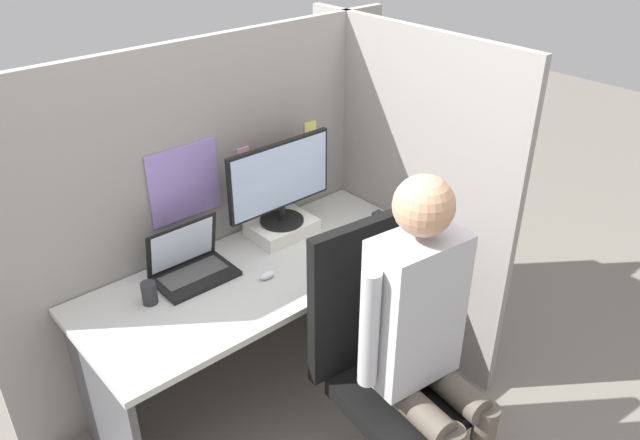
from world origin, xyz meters
name	(u,v)px	position (x,y,z in m)	size (l,w,h in m)	color
ground_plane	(311,428)	(0.00, 0.00, 0.00)	(12.00, 12.00, 0.00)	slate
cubicle_panel_back	(213,216)	(0.00, 0.70, 0.83)	(2.11, 0.05, 1.65)	gray
cubicle_panel_right	(402,194)	(0.83, 0.27, 0.83)	(0.04, 1.31, 1.65)	gray
desk	(262,300)	(0.00, 0.34, 0.55)	(1.61, 0.67, 0.71)	#B7B7B2
paper_box	(282,227)	(0.27, 0.52, 0.74)	(0.31, 0.22, 0.07)	white
monitor	(280,181)	(0.27, 0.52, 0.99)	(0.56, 0.21, 0.40)	black
laptop	(191,267)	(-0.25, 0.49, 0.76)	(0.33, 0.23, 0.24)	black
mouse	(267,275)	(-0.02, 0.27, 0.72)	(0.07, 0.04, 0.03)	silver
stapler	(385,221)	(0.69, 0.24, 0.74)	(0.05, 0.14, 0.06)	#2D2D33
carrot_toy	(348,267)	(0.28, 0.08, 0.73)	(0.05, 0.14, 0.05)	orange
office_chair	(384,360)	(0.12, -0.31, 0.55)	(0.54, 0.59, 1.12)	black
person	(424,328)	(0.14, -0.47, 0.81)	(0.48, 0.45, 1.39)	brown
pen_cup	(149,293)	(-0.48, 0.44, 0.76)	(0.06, 0.06, 0.10)	#28282D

